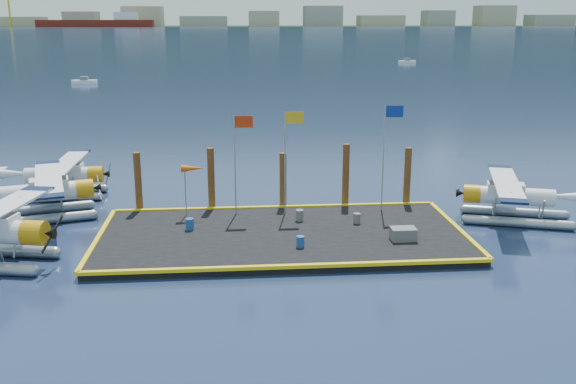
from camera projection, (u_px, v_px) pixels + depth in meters
name	position (u px, v px, depth m)	size (l,w,h in m)	color
ground	(282.00, 240.00, 35.71)	(4000.00, 4000.00, 0.00)	#172646
dock	(282.00, 236.00, 35.66)	(20.00, 10.00, 0.40)	black
dock_bumpers	(282.00, 231.00, 35.59)	(20.25, 10.25, 0.18)	yellow
far_backdrop	(321.00, 18.00, 1723.31)	(3050.00, 2050.00, 810.00)	black
seaplane_b	(43.00, 195.00, 39.01)	(9.06, 9.75, 3.47)	gray
seaplane_c	(62.00, 177.00, 43.80)	(8.25, 9.08, 3.25)	gray
seaplane_d	(511.00, 199.00, 38.55)	(8.59, 9.19, 3.29)	gray
drum_0	(190.00, 224.00, 36.09)	(0.46, 0.46, 0.64)	#19458E
drum_1	(300.00, 242.00, 33.35)	(0.42, 0.42, 0.59)	#19458E
drum_4	(357.00, 218.00, 37.23)	(0.42, 0.42, 0.59)	#57575C
drum_5	(300.00, 215.00, 37.70)	(0.46, 0.46, 0.65)	#57575C
crate	(403.00, 234.00, 34.42)	(1.34, 0.89, 0.67)	#57575C
flagpole_red	(238.00, 149.00, 38.02)	(1.14, 0.08, 6.00)	gray
flagpole_yellow	(288.00, 147.00, 38.24)	(1.14, 0.08, 6.20)	gray
flagpole_blue	(387.00, 142.00, 38.69)	(1.14, 0.08, 6.50)	gray
windsock	(193.00, 170.00, 38.10)	(1.40, 0.44, 3.12)	gray
piling_0	(138.00, 184.00, 39.67)	(0.44, 0.44, 4.00)	#422212
piling_1	(211.00, 181.00, 40.02)	(0.44, 0.44, 4.20)	#422212
piling_2	(283.00, 182.00, 40.45)	(0.44, 0.44, 3.80)	#422212
piling_3	(346.00, 177.00, 40.72)	(0.44, 0.44, 4.30)	#422212
piling_4	(407.00, 178.00, 41.09)	(0.44, 0.44, 4.00)	#422212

